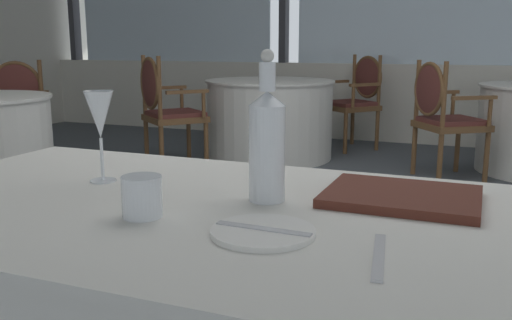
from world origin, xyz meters
name	(u,v)px	position (x,y,z in m)	size (l,w,h in m)	color
ground_plane	(324,257)	(0.00, 0.00, 0.00)	(12.62, 12.62, 0.00)	#4C5156
window_wall_far	(416,41)	(0.00, 3.64, 1.09)	(9.50, 0.14, 2.73)	silver
side_plate	(263,232)	(0.34, -1.74, 0.74)	(0.19, 0.19, 0.01)	white
butter_knife	(263,229)	(0.34, -1.74, 0.74)	(0.18, 0.02, 0.00)	silver
dinner_fork	(379,256)	(0.55, -1.78, 0.74)	(0.20, 0.02, 0.00)	silver
water_bottle	(267,142)	(0.27, -1.53, 0.86)	(0.08, 0.08, 0.32)	white
wine_glass	(100,117)	(-0.17, -1.52, 0.89)	(0.07, 0.07, 0.22)	white
water_tumbler	(142,196)	(0.08, -1.73, 0.78)	(0.08, 0.08, 0.08)	white
menu_book	(402,196)	(0.54, -1.43, 0.74)	(0.32, 0.26, 0.02)	#512319
background_table_1	(270,119)	(-1.15, 2.30, 0.37)	(1.21, 1.21, 0.73)	silver
dining_chair_1_0	(165,104)	(-1.81, 1.50, 0.56)	(0.66, 0.65, 0.97)	brown
dining_chair_1_1	(357,95)	(-0.49, 3.09, 0.56)	(0.66, 0.65, 0.96)	brown
dining_chair_2_1	(442,111)	(0.41, 1.99, 0.55)	(0.64, 0.66, 0.94)	brown
dining_chair_3_0	(14,109)	(-2.84, 0.86, 0.55)	(0.65, 0.63, 0.94)	brown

